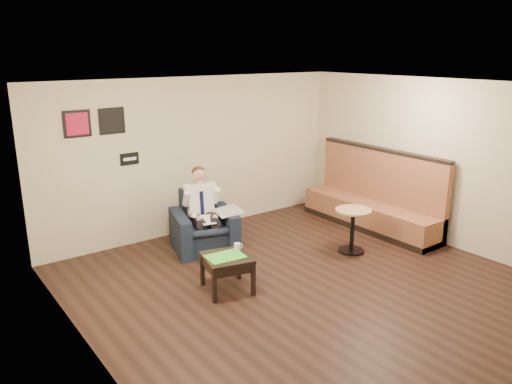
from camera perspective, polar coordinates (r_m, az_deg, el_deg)
ground at (r=7.28m, az=5.80°, el=-10.59°), size 6.00×6.00×0.00m
wall_back at (r=9.14m, az=-6.71°, el=4.21°), size 6.00×0.02×2.80m
wall_left at (r=5.31m, az=-18.59°, el=-5.23°), size 0.02×6.00×2.80m
wall_right at (r=9.03m, az=20.33°, el=3.17°), size 0.02×6.00×2.80m
ceiling at (r=6.53m, az=6.50°, el=11.96°), size 6.00×6.00×0.02m
seating_sign at (r=8.55m, az=-14.25°, el=3.69°), size 0.32×0.02×0.20m
art_print_left at (r=8.17m, az=-19.77°, el=7.34°), size 0.42×0.03×0.42m
art_print_right at (r=8.35m, az=-16.15°, el=7.81°), size 0.42×0.03×0.42m
armchair at (r=8.38m, az=-5.99°, el=-3.39°), size 1.23×1.23×0.96m
seated_man at (r=8.21m, az=-5.80°, el=-2.50°), size 0.86×1.07×1.31m
lap_papers at (r=8.13m, az=-5.60°, el=-3.17°), size 0.28×0.35×0.01m
newspaper at (r=8.33m, az=-3.17°, el=-2.19°), size 0.52×0.60×0.01m
side_table at (r=7.03m, az=-3.31°, el=-9.23°), size 0.75×0.75×0.51m
green_folder at (r=6.89m, az=-3.55°, el=-7.39°), size 0.54×0.41×0.01m
coffee_mug at (r=7.09m, az=-2.16°, el=-6.29°), size 0.11×0.11×0.11m
smartphone at (r=7.10m, az=-3.40°, el=-6.69°), size 0.18×0.14×0.01m
banquette at (r=9.50m, az=13.01°, el=0.22°), size 0.68×2.86×1.47m
cafe_table at (r=8.41m, az=10.94°, el=-4.36°), size 0.73×0.73×0.73m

